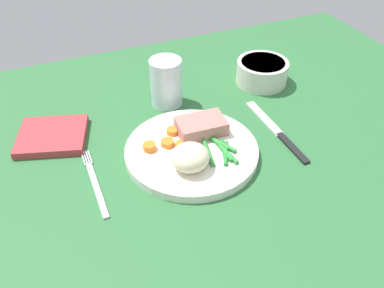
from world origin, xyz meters
The scene contains 11 objects.
dining_table centered at (0.00, 0.00, 1.00)cm, with size 120.00×90.00×2.00cm.
dinner_plate centered at (-3.40, -0.20, 2.80)cm, with size 23.68×23.68×1.60cm, color white.
meat_portion centered at (-0.20, 3.53, 4.92)cm, with size 8.81×5.76×2.64cm, color #B2756B.
mashed_potatoes centered at (-5.53, -4.46, 5.73)cm, with size 6.48×6.29×4.26cm, color beige.
carrot_slices centered at (-7.34, 2.86, 4.12)cm, with size 7.61×6.24×1.24cm.
green_beans centered at (0.82, -2.57, 3.97)cm, with size 5.92×9.89×0.81cm.
fork centered at (-20.96, -0.46, 2.20)cm, with size 1.44×16.60×0.40cm.
knife centered at (14.16, -0.49, 2.20)cm, with size 1.70×20.50×0.64cm.
water_glass centered at (-1.73, 17.30, 6.21)cm, with size 6.50×6.50×9.94cm.
salad_bowl centered at (20.78, 16.96, 4.88)cm, with size 11.36×11.36×5.11cm.
napkin centered at (-25.67, 14.19, 2.73)cm, with size 12.27×10.96×1.47cm, color #B2383D.
Camera 1 is at (-24.50, -50.31, 49.66)cm, focal length 37.81 mm.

